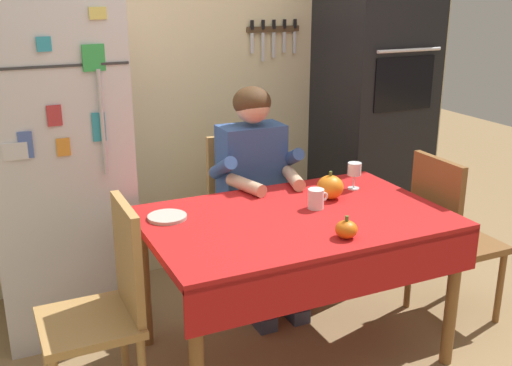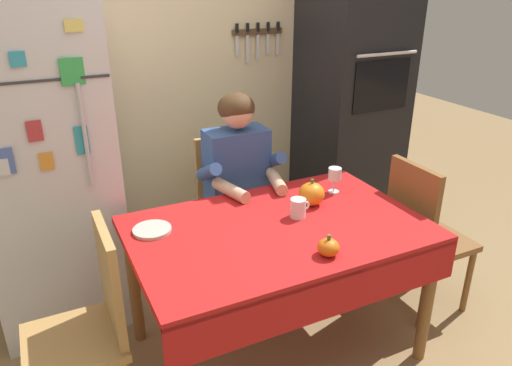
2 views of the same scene
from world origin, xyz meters
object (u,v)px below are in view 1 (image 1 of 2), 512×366
Objects in this scene: refrigerator at (56,160)px; serving_tray at (167,217)px; chair_right_side at (448,232)px; coffee_mug at (316,199)px; chair_behind_person at (243,207)px; dining_table at (298,234)px; wall_oven at (373,100)px; pumpkin_large at (346,229)px; seated_person at (257,179)px; pumpkin_medium at (330,187)px; chair_left_side at (107,302)px; wine_glass at (354,170)px.

refrigerator is 0.77m from serving_tray.
chair_right_side is 8.84× the size of coffee_mug.
chair_behind_person is 0.87m from serving_tray.
dining_table is (0.95, -0.88, -0.24)m from refrigerator.
wall_oven is 1.59m from pumpkin_large.
pumpkin_medium is at bearing -66.15° from seated_person.
refrigerator is 1.32m from dining_table.
pumpkin_large is (-0.00, -0.90, 0.04)m from seated_person.
chair_left_side is (-0.97, -0.61, -0.23)m from seated_person.
seated_person is 1.34× the size of chair_left_side.
wall_oven is 1.77m from serving_tray.
dining_table is at bearing -153.07° from wine_glass.
chair_behind_person and chair_right_side have the same top height.
chair_left_side is at bearing -148.00° from seated_person.
chair_left_side is 5.15× the size of serving_tray.
chair_behind_person is 1.00× the size of chair_left_side.
pumpkin_medium is at bearing -30.85° from refrigerator.
chair_right_side is at bearing 18.51° from pumpkin_large.
chair_right_side is (0.90, -0.02, -0.14)m from dining_table.
serving_tray is at bearing 157.08° from dining_table.
chair_behind_person is 6.52× the size of pumpkin_medium.
seated_person is 0.49m from pumpkin_medium.
refrigerator is 1.94× the size of chair_behind_person.
coffee_mug is (0.06, -0.54, 0.05)m from seated_person.
dining_table is at bearing -22.92° from serving_tray.
chair_right_side is (0.83, -0.81, 0.00)m from chair_behind_person.
seated_person is 0.55m from coffee_mug.
serving_tray is at bearing -149.52° from seated_person.
pumpkin_medium is (0.27, 0.16, 0.14)m from dining_table.
chair_right_side is 1.00× the size of chair_left_side.
wall_oven reaches higher than coffee_mug.
pumpkin_large is at bearing -77.12° from dining_table.
seated_person is at bearing 32.00° from chair_left_side.
coffee_mug reaches higher than dining_table.
wine_glass is at bearing 26.93° from dining_table.
pumpkin_medium is at bearing -158.13° from wine_glass.
wine_glass is (1.41, -0.65, -0.06)m from refrigerator.
dining_table is at bearing 178.74° from chair_right_side.
pumpkin_medium is at bearing 66.40° from pumpkin_large.
chair_behind_person reaches higher than serving_tray.
coffee_mug is 0.74× the size of wine_glass.
chair_right_side reaches higher than pumpkin_large.
refrigerator is 1.09m from chair_behind_person.
pumpkin_large is at bearing -49.25° from refrigerator.
pumpkin_large is (-0.00, -1.09, 0.27)m from chair_behind_person.
dining_table is at bearing 0.14° from chair_left_side.
wall_oven is 2.26× the size of chair_left_side.
dining_table is 9.81× the size of wine_glass.
chair_right_side is (0.83, -0.62, -0.23)m from seated_person.
wine_glass reaches higher than serving_tray.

